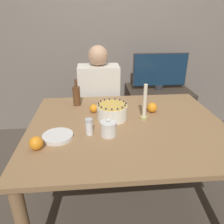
# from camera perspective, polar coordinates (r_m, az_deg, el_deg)

# --- Properties ---
(ground_plane) EXTENTS (12.00, 12.00, 0.00)m
(ground_plane) POSITION_cam_1_polar(r_m,az_deg,el_deg) (1.96, 3.40, -22.30)
(ground_plane) COLOR #4C4238
(wall_behind) EXTENTS (8.00, 0.05, 2.60)m
(wall_behind) POSITION_cam_1_polar(r_m,az_deg,el_deg) (2.74, -0.38, 21.69)
(wall_behind) COLOR slate
(wall_behind) RESTS_ON ground_plane
(dining_table) EXTENTS (1.36, 1.13, 0.73)m
(dining_table) POSITION_cam_1_polar(r_m,az_deg,el_deg) (1.57, 3.97, -6.31)
(dining_table) COLOR #936D47
(dining_table) RESTS_ON ground_plane
(cake) EXTENTS (0.22, 0.22, 0.12)m
(cake) POSITION_cam_1_polar(r_m,az_deg,el_deg) (1.57, 0.00, 0.13)
(cake) COLOR white
(cake) RESTS_ON dining_table
(sugar_bowl) EXTENTS (0.10, 0.10, 0.12)m
(sugar_bowl) POSITION_cam_1_polar(r_m,az_deg,el_deg) (1.36, -0.91, -4.31)
(sugar_bowl) COLOR silver
(sugar_bowl) RESTS_ON dining_table
(sugar_shaker) EXTENTS (0.05, 0.05, 0.11)m
(sugar_shaker) POSITION_cam_1_polar(r_m,az_deg,el_deg) (1.38, -6.00, -3.78)
(sugar_shaker) COLOR white
(sugar_shaker) RESTS_ON dining_table
(plate_stack) EXTENTS (0.19, 0.19, 0.02)m
(plate_stack) POSITION_cam_1_polar(r_m,az_deg,el_deg) (1.39, -13.95, -6.18)
(plate_stack) COLOR silver
(plate_stack) RESTS_ON dining_table
(candle) EXTENTS (0.06, 0.06, 0.26)m
(candle) POSITION_cam_1_polar(r_m,az_deg,el_deg) (1.56, 8.49, 1.70)
(candle) COLOR tan
(candle) RESTS_ON dining_table
(bottle) EXTENTS (0.06, 0.06, 0.22)m
(bottle) POSITION_cam_1_polar(r_m,az_deg,el_deg) (1.82, -9.24, 4.29)
(bottle) COLOR brown
(bottle) RESTS_ON dining_table
(orange_fruit_0) EXTENTS (0.06, 0.06, 0.06)m
(orange_fruit_0) POSITION_cam_1_polar(r_m,az_deg,el_deg) (1.69, -4.78, 0.97)
(orange_fruit_0) COLOR orange
(orange_fruit_0) RESTS_ON dining_table
(orange_fruit_1) EXTENTS (0.08, 0.08, 0.08)m
(orange_fruit_1) POSITION_cam_1_polar(r_m,az_deg,el_deg) (1.30, -19.19, -7.69)
(orange_fruit_1) COLOR orange
(orange_fruit_1) RESTS_ON dining_table
(orange_fruit_2) EXTENTS (0.08, 0.08, 0.08)m
(orange_fruit_2) POSITION_cam_1_polar(r_m,az_deg,el_deg) (1.71, 10.44, 1.17)
(orange_fruit_2) COLOR orange
(orange_fruit_2) RESTS_ON dining_table
(person_man_blue_shirt) EXTENTS (0.40, 0.34, 1.16)m
(person_man_blue_shirt) POSITION_cam_1_polar(r_m,az_deg,el_deg) (2.29, -3.29, 0.46)
(person_man_blue_shirt) COLOR #473D33
(person_man_blue_shirt) RESTS_ON ground_plane
(side_cabinet) EXTENTS (0.73, 0.56, 0.61)m
(side_cabinet) POSITION_cam_1_polar(r_m,az_deg,el_deg) (2.76, 11.49, -0.11)
(side_cabinet) COLOR #382D23
(side_cabinet) RESTS_ON ground_plane
(tv_monitor) EXTENTS (0.63, 0.10, 0.42)m
(tv_monitor) POSITION_cam_1_polar(r_m,az_deg,el_deg) (2.60, 12.43, 10.48)
(tv_monitor) COLOR #2D2D33
(tv_monitor) RESTS_ON side_cabinet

